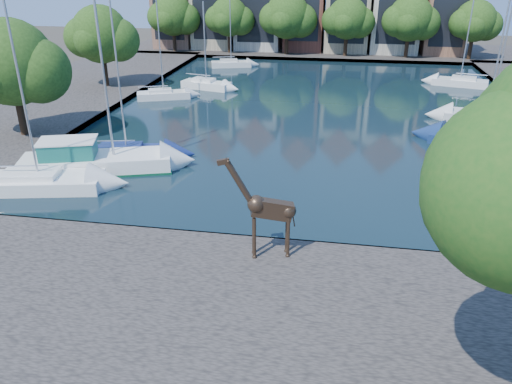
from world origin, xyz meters
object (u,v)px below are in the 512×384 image
Objects in this scene: motorsailer at (91,159)px; sailboat_left_a at (39,180)px; giraffe_statue at (266,209)px; sailboat_right_a at (499,157)px.

sailboat_left_a reaches higher than motorsailer.
motorsailer is (-12.28, 8.66, -1.82)m from giraffe_statue.
giraffe_statue is 19.07m from sailboat_right_a.
sailboat_left_a is at bearing -163.03° from sailboat_right_a.
sailboat_left_a is at bearing 158.33° from giraffe_statue.
motorsailer is at bearing 61.15° from sailboat_left_a.
sailboat_left_a is at bearing -118.85° from motorsailer.
sailboat_right_a is (25.29, 5.14, -0.21)m from motorsailer.
motorsailer is at bearing -168.52° from sailboat_right_a.
motorsailer is 0.94× the size of sailboat_left_a.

